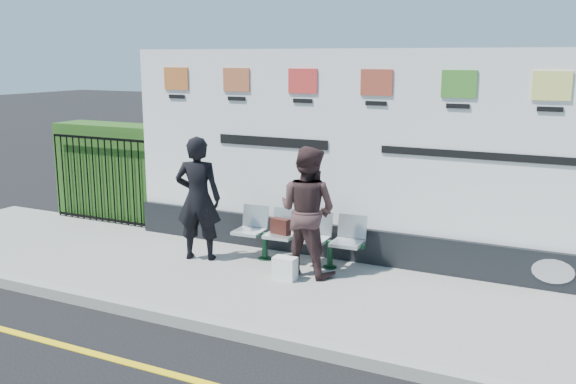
# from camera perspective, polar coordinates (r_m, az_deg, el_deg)

# --- Properties ---
(ground) EXTENTS (80.00, 80.00, 0.00)m
(ground) POSITION_cam_1_polar(r_m,az_deg,el_deg) (6.43, -8.74, -16.16)
(ground) COLOR black
(pavement) EXTENTS (14.00, 3.00, 0.12)m
(pavement) POSITION_cam_1_polar(r_m,az_deg,el_deg) (8.38, 1.24, -8.69)
(pavement) COLOR gray
(pavement) RESTS_ON ground
(kerb) EXTENTS (14.00, 0.18, 0.14)m
(kerb) POSITION_cam_1_polar(r_m,az_deg,el_deg) (7.15, -4.04, -12.40)
(kerb) COLOR gray
(kerb) RESTS_ON ground
(yellow_line) EXTENTS (14.00, 0.10, 0.01)m
(yellow_line) POSITION_cam_1_polar(r_m,az_deg,el_deg) (6.43, -8.74, -16.13)
(yellow_line) COLOR yellow
(yellow_line) RESTS_ON ground
(billboard) EXTENTS (8.00, 0.30, 3.00)m
(billboard) POSITION_cam_1_polar(r_m,az_deg,el_deg) (9.05, 7.81, 1.71)
(billboard) COLOR black
(billboard) RESTS_ON pavement
(hedge) EXTENTS (2.35, 0.70, 1.70)m
(hedge) POSITION_cam_1_polar(r_m,az_deg,el_deg) (12.08, -14.93, 1.83)
(hedge) COLOR #254E17
(hedge) RESTS_ON pavement
(railing) EXTENTS (2.05, 0.06, 1.54)m
(railing) POSITION_cam_1_polar(r_m,az_deg,el_deg) (11.76, -16.35, 1.09)
(railing) COLOR black
(railing) RESTS_ON pavement
(bench) EXTENTS (1.93, 0.62, 0.41)m
(bench) POSITION_cam_1_polar(r_m,az_deg,el_deg) (9.15, 0.78, -5.13)
(bench) COLOR #B7BDC0
(bench) RESTS_ON pavement
(woman_left) EXTENTS (0.76, 0.62, 1.80)m
(woman_left) POSITION_cam_1_polar(r_m,az_deg,el_deg) (9.28, -7.99, -0.57)
(woman_left) COLOR black
(woman_left) RESTS_ON pavement
(woman_right) EXTENTS (0.93, 0.77, 1.74)m
(woman_right) POSITION_cam_1_polar(r_m,az_deg,el_deg) (8.56, 1.74, -1.69)
(woman_right) COLOR #3A2525
(woman_right) RESTS_ON pavement
(handbag_brown) EXTENTS (0.30, 0.17, 0.22)m
(handbag_brown) POSITION_cam_1_polar(r_m,az_deg,el_deg) (9.15, -0.67, -3.06)
(handbag_brown) COLOR black
(handbag_brown) RESTS_ON bench
(carrier_bag_white) EXTENTS (0.30, 0.18, 0.30)m
(carrier_bag_white) POSITION_cam_1_polar(r_m,az_deg,el_deg) (8.52, -0.27, -6.80)
(carrier_bag_white) COLOR white
(carrier_bag_white) RESTS_ON pavement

